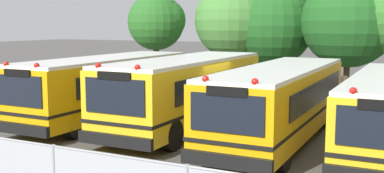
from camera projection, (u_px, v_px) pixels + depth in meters
ground_plane at (229, 132)px, 17.31m from camera, size 160.00×160.00×0.00m
school_bus_0 at (107, 85)px, 19.50m from camera, size 2.64×9.56×2.71m
school_bus_1 at (187, 90)px, 17.89m from camera, size 2.63×9.40×2.79m
school_bus_2 at (280, 100)px, 16.00m from camera, size 2.50×9.87×2.64m
tree_0 at (158, 22)px, 28.74m from camera, size 3.54×3.46×5.80m
tree_1 at (233, 21)px, 28.72m from camera, size 4.71×4.71×6.54m
tree_2 at (276, 26)px, 28.23m from camera, size 4.83×4.83×6.25m
tree_3 at (346, 18)px, 25.31m from camera, size 5.04×5.04×6.63m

